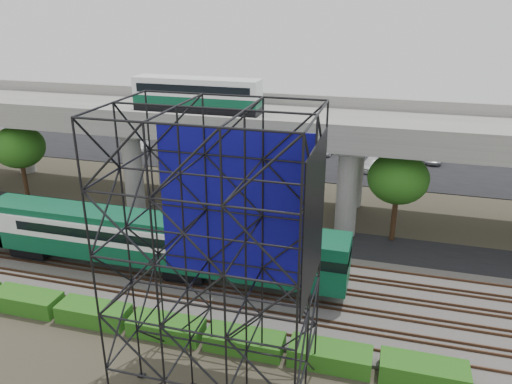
% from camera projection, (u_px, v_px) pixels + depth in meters
% --- Properties ---
extents(ground, '(140.00, 140.00, 0.00)m').
position_uv_depth(ground, '(180.00, 294.00, 34.71)').
color(ground, '#474233').
rests_on(ground, ground).
extents(ballast_bed, '(90.00, 12.00, 0.20)m').
position_uv_depth(ballast_bed, '(191.00, 278.00, 36.47)').
color(ballast_bed, slate).
rests_on(ballast_bed, ground).
extents(service_road, '(90.00, 5.00, 0.08)m').
position_uv_depth(service_road, '(228.00, 230.00, 44.11)').
color(service_road, black).
rests_on(service_road, ground).
extents(parking_lot, '(90.00, 18.00, 0.08)m').
position_uv_depth(parking_lot, '(285.00, 155.00, 65.20)').
color(parking_lot, black).
rests_on(parking_lot, ground).
extents(harbor_water, '(140.00, 40.00, 0.03)m').
position_uv_depth(harbor_water, '(313.00, 119.00, 84.95)').
color(harbor_water, '#4B5D7B').
rests_on(harbor_water, ground).
extents(rail_tracks, '(90.00, 9.52, 0.16)m').
position_uv_depth(rail_tracks, '(191.00, 276.00, 36.40)').
color(rail_tracks, '#472D1E').
rests_on(rail_tracks, ballast_bed).
extents(commuter_train, '(29.30, 3.06, 4.30)m').
position_uv_depth(commuter_train, '(131.00, 237.00, 36.60)').
color(commuter_train, black).
rests_on(commuter_train, rail_tracks).
extents(overpass, '(80.00, 12.00, 12.40)m').
position_uv_depth(overpass, '(242.00, 125.00, 46.15)').
color(overpass, '#9E9B93').
rests_on(overpass, ground).
extents(scaffold_tower, '(9.36, 6.36, 15.00)m').
position_uv_depth(scaffold_tower, '(216.00, 267.00, 23.39)').
color(scaffold_tower, black).
rests_on(scaffold_tower, ground).
extents(hedge_strip, '(34.60, 1.80, 1.20)m').
position_uv_depth(hedge_strip, '(166.00, 327.00, 30.39)').
color(hedge_strip, '#1F5613').
rests_on(hedge_strip, ground).
extents(trees, '(40.94, 16.94, 7.69)m').
position_uv_depth(trees, '(200.00, 149.00, 48.35)').
color(trees, '#382314').
rests_on(trees, ground).
extents(suv, '(5.65, 2.75, 1.55)m').
position_uv_depth(suv, '(196.00, 223.00, 43.59)').
color(suv, black).
rests_on(suv, service_road).
extents(parked_cars, '(39.65, 9.73, 1.31)m').
position_uv_depth(parked_cars, '(288.00, 151.00, 64.58)').
color(parked_cars, white).
rests_on(parked_cars, parking_lot).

